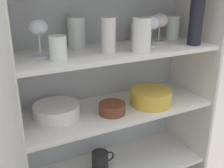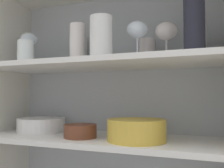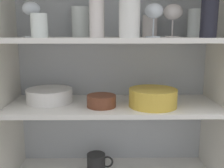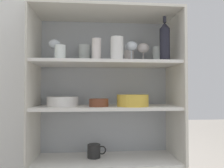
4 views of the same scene
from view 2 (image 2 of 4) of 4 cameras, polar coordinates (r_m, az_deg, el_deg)
cupboard_back_panel at (r=1.23m, az=0.52°, el=-10.57°), size 0.98×0.02×1.27m
cupboard_side_left at (r=1.34m, az=-22.53°, el=-9.73°), size 0.02×0.38×1.27m
shelf_board_middle at (r=1.06m, az=-3.05°, el=-11.91°), size 0.95×0.34×0.02m
shelf_board_upper at (r=1.06m, az=-3.00°, el=4.24°), size 0.95×0.34×0.02m
tumbler_glass_0 at (r=1.24m, az=-7.33°, el=6.95°), size 0.08×0.08×0.14m
tumbler_glass_1 at (r=1.11m, az=7.60°, el=7.10°), size 0.07×0.07×0.10m
tumbler_glass_2 at (r=1.16m, az=-18.27°, el=6.62°), size 0.07×0.07×0.10m
tumbler_glass_3 at (r=0.95m, az=-2.36°, el=10.19°), size 0.08×0.08×0.15m
tumbler_glass_4 at (r=1.06m, az=-7.50°, el=8.90°), size 0.06×0.06×0.15m
tumbler_glass_5 at (r=1.05m, az=18.10°, el=8.50°), size 0.07×0.07×0.13m
wine_glass_0 at (r=1.04m, az=11.73°, el=10.91°), size 0.09×0.09×0.15m
wine_glass_1 at (r=1.27m, az=-17.63°, el=8.78°), size 0.08×0.08×0.15m
wine_glass_2 at (r=1.00m, az=5.52°, el=11.30°), size 0.08×0.08×0.14m
wine_bottle at (r=0.90m, az=17.42°, el=14.67°), size 0.07×0.07×0.30m
plate_stack_white at (r=1.24m, az=-15.14°, el=-8.60°), size 0.21×0.21×0.06m
mixing_bowl_large at (r=0.95m, az=5.36°, el=-9.81°), size 0.21×0.21×0.08m
serving_bowl_small at (r=1.04m, az=-6.93°, el=-9.97°), size 0.13×0.13×0.05m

